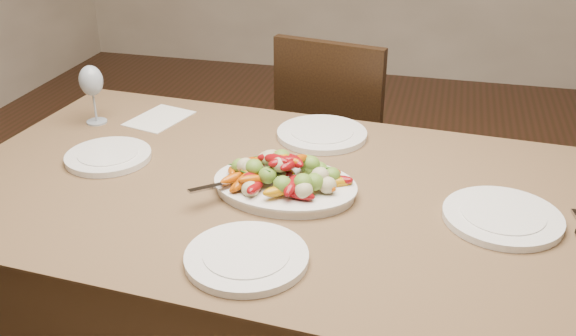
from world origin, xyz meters
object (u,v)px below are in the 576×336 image
(serving_platter, at_px, (285,188))
(wine_glass, at_px, (93,93))
(dining_table, at_px, (288,303))
(chair_far, at_px, (343,144))
(plate_near, at_px, (247,258))
(plate_left, at_px, (108,157))
(plate_far, at_px, (322,134))
(plate_right, at_px, (502,217))

(serving_platter, height_order, wine_glass, wine_glass)
(wine_glass, bearing_deg, dining_table, -21.58)
(dining_table, xyz_separation_m, chair_far, (-0.00, 0.93, 0.10))
(dining_table, distance_m, wine_glass, 0.91)
(plate_near, bearing_deg, plate_left, 144.59)
(dining_table, bearing_deg, plate_left, 175.46)
(dining_table, xyz_separation_m, plate_far, (0.02, 0.35, 0.39))
(serving_platter, distance_m, plate_far, 0.37)
(plate_right, bearing_deg, plate_near, -150.16)
(wine_glass, bearing_deg, plate_far, 5.31)
(plate_near, bearing_deg, serving_platter, 89.59)
(chair_far, distance_m, plate_far, 0.64)
(dining_table, xyz_separation_m, wine_glass, (-0.72, 0.28, 0.48))
(plate_near, height_order, wine_glass, wine_glass)
(plate_far, bearing_deg, dining_table, -93.03)
(dining_table, distance_m, chair_far, 0.93)
(chair_far, xyz_separation_m, plate_far, (0.02, -0.57, 0.29))
(dining_table, relative_size, plate_left, 7.53)
(dining_table, distance_m, plate_right, 0.67)
(chair_far, bearing_deg, plate_far, 103.45)
(serving_platter, bearing_deg, dining_table, 77.67)
(plate_near, xyz_separation_m, wine_glass, (-0.71, 0.62, 0.09))
(dining_table, relative_size, plate_near, 6.76)
(plate_right, bearing_deg, dining_table, 177.21)
(plate_near, bearing_deg, chair_far, 89.81)
(plate_left, relative_size, plate_far, 0.88)
(serving_platter, bearing_deg, plate_left, 173.56)
(plate_left, height_order, wine_glass, wine_glass)
(plate_right, bearing_deg, plate_far, 144.05)
(dining_table, xyz_separation_m, plate_near, (-0.01, -0.34, 0.39))
(plate_left, xyz_separation_m, plate_near, (0.54, -0.38, 0.00))
(chair_far, bearing_deg, plate_near, 101.20)
(chair_far, distance_m, wine_glass, 1.04)
(plate_right, relative_size, wine_glass, 1.39)
(chair_far, xyz_separation_m, plate_near, (-0.00, -1.27, 0.29))
(chair_far, height_order, plate_left, chair_far)
(dining_table, distance_m, plate_far, 0.52)
(chair_far, relative_size, plate_near, 3.49)
(plate_far, xyz_separation_m, plate_near, (-0.02, -0.69, 0.00))
(plate_left, xyz_separation_m, wine_glass, (-0.17, 0.24, 0.09))
(dining_table, xyz_separation_m, serving_platter, (-0.00, -0.02, 0.39))
(plate_near, bearing_deg, wine_glass, 138.75)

